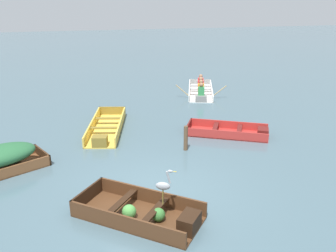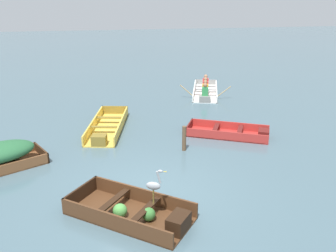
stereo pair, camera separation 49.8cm
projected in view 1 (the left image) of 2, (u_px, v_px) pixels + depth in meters
name	position (u px, v px, depth m)	size (l,w,h in m)	color
ground_plane	(153.00, 195.00, 9.31)	(80.00, 80.00, 0.00)	#47606B
dinghy_dark_varnish_foreground	(144.00, 213.00, 8.29)	(2.99, 2.68, 0.40)	#4C2D19
skiff_red_near_moored	(231.00, 132.00, 13.12)	(2.98, 2.14, 0.32)	#AD2D28
skiff_yellow_mid_moored	(106.00, 128.00, 13.40)	(1.71, 3.55, 0.36)	#E5BC47
rowboat_white_with_crew	(201.00, 90.00, 18.07)	(2.40, 3.57, 0.88)	white
heron_on_dinghy	(164.00, 185.00, 8.04)	(0.45, 0.25, 0.84)	olive
mooring_post	(186.00, 138.00, 11.77)	(0.13, 0.13, 0.81)	brown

